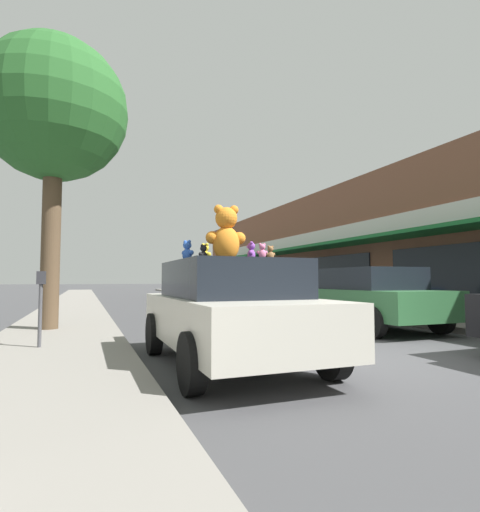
{
  "coord_description": "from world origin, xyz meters",
  "views": [
    {
      "loc": [
        -4.52,
        -5.49,
        1.28
      ],
      "look_at": [
        -0.89,
        3.82,
        1.89
      ],
      "focal_mm": 28.0,
      "sensor_mm": 36.0,
      "label": 1
    }
  ],
  "objects_px": {
    "parked_car_far_center": "(371,297)",
    "parking_meter": "(41,299)",
    "teddy_bear_blue": "(187,251)",
    "teddy_bear_giant": "(226,234)",
    "street_tree": "(55,112)",
    "teddy_bear_pink": "(262,251)",
    "teddy_bear_brown": "(270,253)",
    "teddy_bear_black": "(203,253)",
    "parked_car_far_right": "(254,289)",
    "plush_art_car": "(230,309)",
    "teddy_bear_purple": "(251,252)",
    "teddy_bear_yellow": "(205,253)"
  },
  "relations": [
    {
      "from": "teddy_bear_brown",
      "to": "teddy_bear_purple",
      "type": "xyz_separation_m",
      "value": [
        -0.17,
        0.34,
        0.04
      ]
    },
    {
      "from": "teddy_bear_blue",
      "to": "teddy_bear_purple",
      "type": "relative_size",
      "value": 1.12
    },
    {
      "from": "plush_art_car",
      "to": "teddy_bear_purple",
      "type": "bearing_deg",
      "value": 2.81
    },
    {
      "from": "teddy_bear_purple",
      "to": "parking_meter",
      "type": "relative_size",
      "value": 0.25
    },
    {
      "from": "plush_art_car",
      "to": "parked_car_far_right",
      "type": "xyz_separation_m",
      "value": [
        4.86,
        10.37,
        0.04
      ]
    },
    {
      "from": "teddy_bear_giant",
      "to": "street_tree",
      "type": "distance_m",
      "value": 6.14
    },
    {
      "from": "teddy_bear_yellow",
      "to": "teddy_bear_blue",
      "type": "xyz_separation_m",
      "value": [
        -0.38,
        -0.3,
        0.0
      ]
    },
    {
      "from": "teddy_bear_giant",
      "to": "teddy_bear_brown",
      "type": "height_order",
      "value": "teddy_bear_giant"
    },
    {
      "from": "teddy_bear_black",
      "to": "teddy_bear_yellow",
      "type": "height_order",
      "value": "teddy_bear_yellow"
    },
    {
      "from": "teddy_bear_purple",
      "to": "parked_car_far_center",
      "type": "distance_m",
      "value": 5.31
    },
    {
      "from": "teddy_bear_yellow",
      "to": "parked_car_far_center",
      "type": "relative_size",
      "value": 0.08
    },
    {
      "from": "parked_car_far_center",
      "to": "parking_meter",
      "type": "distance_m",
      "value": 7.67
    },
    {
      "from": "parked_car_far_center",
      "to": "teddy_bear_yellow",
      "type": "bearing_deg",
      "value": -159.53
    },
    {
      "from": "teddy_bear_black",
      "to": "teddy_bear_brown",
      "type": "height_order",
      "value": "teddy_bear_black"
    },
    {
      "from": "plush_art_car",
      "to": "teddy_bear_giant",
      "type": "height_order",
      "value": "teddy_bear_giant"
    },
    {
      "from": "teddy_bear_giant",
      "to": "teddy_bear_blue",
      "type": "distance_m",
      "value": 0.7
    },
    {
      "from": "teddy_bear_blue",
      "to": "teddy_bear_pink",
      "type": "bearing_deg",
      "value": -175.68
    },
    {
      "from": "teddy_bear_giant",
      "to": "teddy_bear_purple",
      "type": "relative_size",
      "value": 2.83
    },
    {
      "from": "teddy_bear_blue",
      "to": "parked_car_far_center",
      "type": "height_order",
      "value": "teddy_bear_blue"
    },
    {
      "from": "parking_meter",
      "to": "teddy_bear_pink",
      "type": "bearing_deg",
      "value": -39.91
    },
    {
      "from": "teddy_bear_brown",
      "to": "street_tree",
      "type": "height_order",
      "value": "street_tree"
    },
    {
      "from": "teddy_bear_giant",
      "to": "parking_meter",
      "type": "xyz_separation_m",
      "value": [
        -2.74,
        1.64,
        -1.03
      ]
    },
    {
      "from": "teddy_bear_blue",
      "to": "teddy_bear_brown",
      "type": "bearing_deg",
      "value": -155.42
    },
    {
      "from": "teddy_bear_yellow",
      "to": "parked_car_far_right",
      "type": "xyz_separation_m",
      "value": [
        5.02,
        9.55,
        -0.86
      ]
    },
    {
      "from": "teddy_bear_yellow",
      "to": "teddy_bear_giant",
      "type": "bearing_deg",
      "value": 165.44
    },
    {
      "from": "plush_art_car",
      "to": "teddy_bear_pink",
      "type": "xyz_separation_m",
      "value": [
        0.22,
        -0.71,
        0.84
      ]
    },
    {
      "from": "plush_art_car",
      "to": "teddy_bear_blue",
      "type": "height_order",
      "value": "teddy_bear_blue"
    },
    {
      "from": "teddy_bear_giant",
      "to": "teddy_bear_pink",
      "type": "distance_m",
      "value": 0.94
    },
    {
      "from": "teddy_bear_giant",
      "to": "teddy_bear_blue",
      "type": "bearing_deg",
      "value": -30.62
    },
    {
      "from": "teddy_bear_giant",
      "to": "parking_meter",
      "type": "distance_m",
      "value": 3.35
    },
    {
      "from": "plush_art_car",
      "to": "teddy_bear_blue",
      "type": "relative_size",
      "value": 12.08
    },
    {
      "from": "teddy_bear_yellow",
      "to": "parked_car_far_center",
      "type": "height_order",
      "value": "teddy_bear_yellow"
    },
    {
      "from": "parking_meter",
      "to": "teddy_bear_giant",
      "type": "bearing_deg",
      "value": -30.85
    },
    {
      "from": "teddy_bear_blue",
      "to": "plush_art_car",
      "type": "bearing_deg",
      "value": -161.35
    },
    {
      "from": "street_tree",
      "to": "teddy_bear_giant",
      "type": "bearing_deg",
      "value": -57.23
    },
    {
      "from": "teddy_bear_brown",
      "to": "teddy_bear_blue",
      "type": "relative_size",
      "value": 0.65
    },
    {
      "from": "teddy_bear_giant",
      "to": "parked_car_far_right",
      "type": "relative_size",
      "value": 0.19
    },
    {
      "from": "parking_meter",
      "to": "parked_car_far_center",
      "type": "bearing_deg",
      "value": 6.88
    },
    {
      "from": "teddy_bear_black",
      "to": "teddy_bear_purple",
      "type": "relative_size",
      "value": 0.84
    },
    {
      "from": "teddy_bear_black",
      "to": "teddy_bear_purple",
      "type": "bearing_deg",
      "value": 123.71
    },
    {
      "from": "teddy_bear_blue",
      "to": "parked_car_far_center",
      "type": "xyz_separation_m",
      "value": [
        5.4,
        2.17,
        -0.9
      ]
    },
    {
      "from": "teddy_bear_pink",
      "to": "teddy_bear_purple",
      "type": "xyz_separation_m",
      "value": [
        0.14,
        0.73,
        0.05
      ]
    },
    {
      "from": "teddy_bear_black",
      "to": "parked_car_far_right",
      "type": "bearing_deg",
      "value": -154.78
    },
    {
      "from": "parking_meter",
      "to": "teddy_bear_purple",
      "type": "bearing_deg",
      "value": -29.43
    },
    {
      "from": "teddy_bear_black",
      "to": "teddy_bear_pink",
      "type": "relative_size",
      "value": 1.21
    },
    {
      "from": "street_tree",
      "to": "teddy_bear_purple",
      "type": "bearing_deg",
      "value": -54.62
    },
    {
      "from": "teddy_bear_purple",
      "to": "teddy_bear_brown",
      "type": "bearing_deg",
      "value": 48.84
    },
    {
      "from": "teddy_bear_brown",
      "to": "teddy_bear_blue",
      "type": "height_order",
      "value": "teddy_bear_blue"
    },
    {
      "from": "teddy_bear_black",
      "to": "parked_car_far_center",
      "type": "height_order",
      "value": "teddy_bear_black"
    },
    {
      "from": "teddy_bear_brown",
      "to": "teddy_bear_black",
      "type": "bearing_deg",
      "value": -37.07
    }
  ]
}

